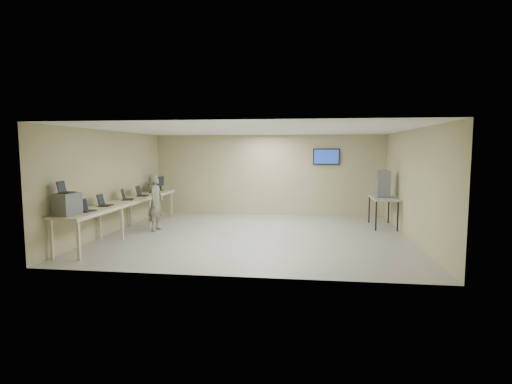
# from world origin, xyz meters

# --- Properties ---
(room) EXTENTS (8.01, 7.01, 2.81)m
(room) POSITION_xyz_m (0.03, 0.06, 1.41)
(room) COLOR #B9BBA4
(room) RESTS_ON ground
(workbench) EXTENTS (0.76, 6.00, 0.90)m
(workbench) POSITION_xyz_m (-3.59, 0.00, 0.83)
(workbench) COLOR tan
(workbench) RESTS_ON ground
(equipment_box) EXTENTS (0.49, 0.54, 0.47)m
(equipment_box) POSITION_xyz_m (-3.65, -2.63, 1.14)
(equipment_box) COLOR slate
(equipment_box) RESTS_ON workbench
(laptop_on_box) EXTENTS (0.28, 0.34, 0.25)m
(laptop_on_box) POSITION_xyz_m (-3.70, -2.63, 1.44)
(laptop_on_box) COLOR black
(laptop_on_box) RESTS_ON equipment_box
(laptop_0) EXTENTS (0.36, 0.40, 0.28)m
(laptop_0) POSITION_xyz_m (-3.59, -2.08, 0.97)
(laptop_0) COLOR black
(laptop_0) RESTS_ON workbench
(laptop_1) EXTENTS (0.35, 0.41, 0.29)m
(laptop_1) POSITION_xyz_m (-3.62, -1.17, 0.98)
(laptop_1) COLOR black
(laptop_1) RESTS_ON workbench
(laptop_2) EXTENTS (0.43, 0.46, 0.31)m
(laptop_2) POSITION_xyz_m (-3.63, 0.07, 0.98)
(laptop_2) COLOR black
(laptop_2) RESTS_ON workbench
(laptop_3) EXTENTS (0.36, 0.42, 0.31)m
(laptop_3) POSITION_xyz_m (-3.60, 1.02, 0.98)
(laptop_3) COLOR black
(laptop_3) RESTS_ON workbench
(laptop_4) EXTENTS (0.37, 0.40, 0.27)m
(laptop_4) POSITION_xyz_m (-3.66, 2.00, 0.97)
(laptop_4) COLOR black
(laptop_4) RESTS_ON workbench
(monitor_near) EXTENTS (0.19, 0.44, 0.43)m
(monitor_near) POSITION_xyz_m (-3.60, 2.28, 1.16)
(monitor_near) COLOR black
(monitor_near) RESTS_ON workbench
(monitor_far) EXTENTS (0.22, 0.49, 0.48)m
(monitor_far) POSITION_xyz_m (-3.60, 2.65, 1.19)
(monitor_far) COLOR black
(monitor_far) RESTS_ON workbench
(soldier) EXTENTS (0.41, 0.60, 1.61)m
(soldier) POSITION_xyz_m (-2.86, 0.31, 0.80)
(soldier) COLOR #4F5643
(soldier) RESTS_ON ground
(side_table) EXTENTS (0.69, 1.48, 0.89)m
(side_table) POSITION_xyz_m (3.60, 1.70, 0.81)
(side_table) COLOR #A4A7A8
(side_table) RESTS_ON ground
(storage_bins) EXTENTS (0.37, 0.42, 0.79)m
(storage_bins) POSITION_xyz_m (3.58, 1.70, 1.28)
(storage_bins) COLOR gray
(storage_bins) RESTS_ON side_table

